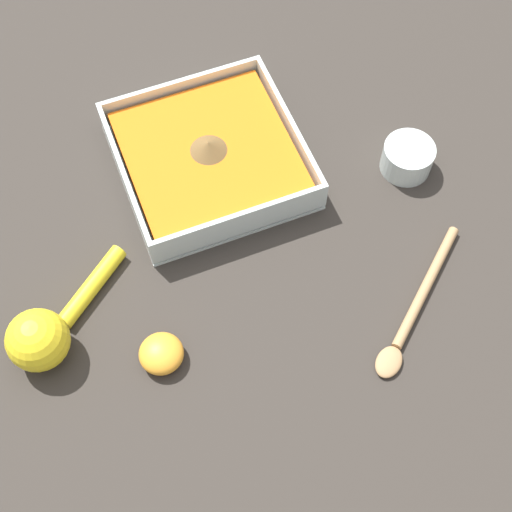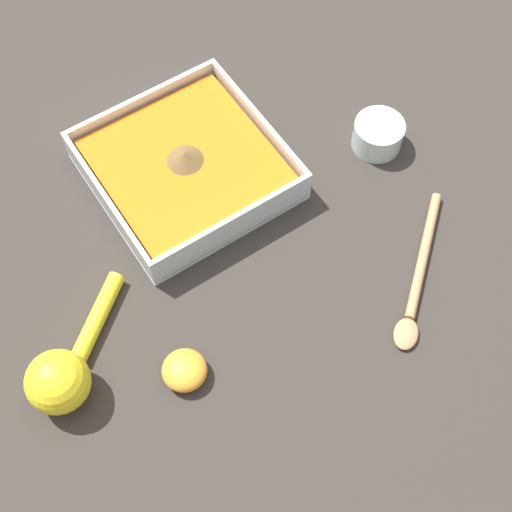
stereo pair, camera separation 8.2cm
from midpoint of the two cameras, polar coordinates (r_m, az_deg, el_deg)
ground_plane at (r=0.90m, az=-6.01°, el=4.45°), size 4.00×4.00×0.00m
square_dish at (r=0.91m, az=-8.20°, el=6.74°), size 0.22×0.22×0.05m
spice_bowl at (r=0.94m, az=7.24°, el=9.35°), size 0.07×0.07×0.04m
lemon_squeezer at (r=0.80m, az=-18.10°, el=-9.25°), size 0.15×0.13×0.07m
lemon_half at (r=0.79m, az=-8.74°, el=-9.32°), size 0.05×0.05×0.03m
wooden_spoon at (r=0.85m, az=10.20°, el=-1.99°), size 0.18×0.15×0.01m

